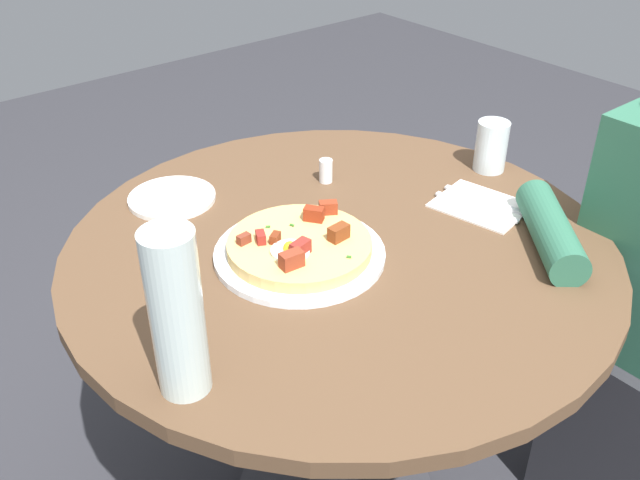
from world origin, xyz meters
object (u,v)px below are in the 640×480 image
(fork, at_px, (485,200))
(salt_shaker, at_px, (326,171))
(dining_table, at_px, (338,314))
(knife, at_px, (476,207))
(breakfast_pizza, at_px, (300,245))
(pizza_plate, at_px, (300,254))
(water_glass, at_px, (491,146))
(water_bottle, at_px, (177,315))
(bread_plate, at_px, (172,198))

(fork, relative_size, salt_shaker, 3.59)
(dining_table, xyz_separation_m, knife, (-0.08, -0.28, 0.17))
(salt_shaker, bearing_deg, breakfast_pizza, 130.95)
(pizza_plate, xyz_separation_m, water_glass, (0.01, -0.53, 0.05))
(dining_table, bearing_deg, pizza_plate, 83.18)
(pizza_plate, bearing_deg, breakfast_pizza, 162.33)
(water_glass, distance_m, water_bottle, 0.86)
(pizza_plate, height_order, water_bottle, water_bottle)
(pizza_plate, bearing_deg, bread_plate, 12.65)
(bread_plate, distance_m, knife, 0.61)
(fork, xyz_separation_m, knife, (-0.01, 0.04, 0.00))
(dining_table, distance_m, breakfast_pizza, 0.21)
(breakfast_pizza, height_order, water_bottle, water_bottle)
(water_bottle, bearing_deg, fork, -84.65)
(water_bottle, bearing_deg, bread_plate, -27.43)
(fork, xyz_separation_m, water_bottle, (-0.07, 0.72, 0.12))
(water_glass, xyz_separation_m, salt_shaker, (0.18, 0.31, -0.03))
(knife, relative_size, water_bottle, 0.72)
(knife, bearing_deg, bread_plate, 35.26)
(bread_plate, distance_m, water_bottle, 0.55)
(pizza_plate, relative_size, knife, 1.69)
(dining_table, height_order, knife, knife)
(dining_table, height_order, pizza_plate, pizza_plate)
(salt_shaker, bearing_deg, pizza_plate, 130.84)
(knife, bearing_deg, water_glass, -69.44)
(dining_table, distance_m, water_glass, 0.49)
(breakfast_pizza, bearing_deg, fork, -101.64)
(bread_plate, xyz_separation_m, water_glass, (-0.32, -0.60, 0.05))
(dining_table, relative_size, bread_plate, 5.76)
(breakfast_pizza, xyz_separation_m, fork, (-0.08, -0.41, -0.02))
(water_glass, bearing_deg, water_bottle, 100.67)
(knife, height_order, water_bottle, water_bottle)
(breakfast_pizza, distance_m, bread_plate, 0.33)
(dining_table, distance_m, fork, 0.37)
(breakfast_pizza, height_order, water_glass, water_glass)
(knife, height_order, water_glass, water_glass)
(bread_plate, xyz_separation_m, knife, (-0.42, -0.44, 0.00))
(fork, relative_size, knife, 1.00)
(water_bottle, xyz_separation_m, salt_shaker, (0.34, -0.54, -0.10))
(fork, bearing_deg, bread_plate, 37.94)
(fork, xyz_separation_m, salt_shaker, (0.27, 0.19, 0.02))
(breakfast_pizza, height_order, fork, breakfast_pizza)
(water_bottle, bearing_deg, pizza_plate, -64.51)
(pizza_plate, height_order, knife, pizza_plate)
(water_bottle, bearing_deg, water_glass, -79.33)
(dining_table, distance_m, knife, 0.34)
(water_bottle, relative_size, salt_shaker, 5.02)
(pizza_plate, height_order, water_glass, water_glass)
(breakfast_pizza, xyz_separation_m, bread_plate, (0.32, 0.07, -0.02))
(knife, distance_m, water_glass, 0.19)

